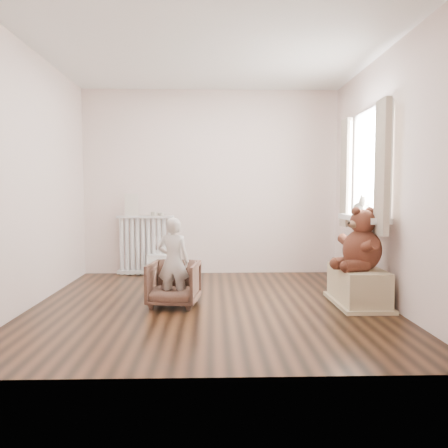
{
  "coord_description": "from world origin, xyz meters",
  "views": [
    {
      "loc": [
        0.01,
        -4.44,
        1.14
      ],
      "look_at": [
        0.15,
        0.45,
        0.8
      ],
      "focal_mm": 35.0,
      "sensor_mm": 36.0,
      "label": 1
    }
  ],
  "objects_px": {
    "toy_vanity": "(160,255)",
    "armchair": "(174,284)",
    "teddy_bear": "(362,241)",
    "plush_cat": "(361,206)",
    "radiator": "(146,247)",
    "toy_bench": "(358,285)",
    "child": "(173,261)"
  },
  "relations": [
    {
      "from": "toy_vanity",
      "to": "toy_bench",
      "type": "relative_size",
      "value": 0.66
    },
    {
      "from": "teddy_bear",
      "to": "child",
      "type": "bearing_deg",
      "value": 162.65
    },
    {
      "from": "armchair",
      "to": "child",
      "type": "height_order",
      "value": "child"
    },
    {
      "from": "radiator",
      "to": "teddy_bear",
      "type": "relative_size",
      "value": 1.34
    },
    {
      "from": "toy_bench",
      "to": "plush_cat",
      "type": "height_order",
      "value": "plush_cat"
    },
    {
      "from": "toy_vanity",
      "to": "armchair",
      "type": "xyz_separation_m",
      "value": [
        0.34,
        -1.69,
        -0.05
      ]
    },
    {
      "from": "toy_bench",
      "to": "radiator",
      "type": "bearing_deg",
      "value": 144.9
    },
    {
      "from": "radiator",
      "to": "plush_cat",
      "type": "relative_size",
      "value": 3.19
    },
    {
      "from": "armchair",
      "to": "plush_cat",
      "type": "distance_m",
      "value": 2.21
    },
    {
      "from": "radiator",
      "to": "toy_bench",
      "type": "xyz_separation_m",
      "value": [
        2.44,
        -1.71,
        -0.19
      ]
    },
    {
      "from": "armchair",
      "to": "plush_cat",
      "type": "relative_size",
      "value": 1.91
    },
    {
      "from": "plush_cat",
      "to": "teddy_bear",
      "type": "bearing_deg",
      "value": -110.18
    },
    {
      "from": "child",
      "to": "teddy_bear",
      "type": "xyz_separation_m",
      "value": [
        1.9,
        -0.04,
        0.21
      ]
    },
    {
      "from": "radiator",
      "to": "child",
      "type": "distance_m",
      "value": 1.85
    },
    {
      "from": "armchair",
      "to": "teddy_bear",
      "type": "height_order",
      "value": "teddy_bear"
    },
    {
      "from": "child",
      "to": "radiator",
      "type": "bearing_deg",
      "value": -64.48
    },
    {
      "from": "armchair",
      "to": "radiator",
      "type": "bearing_deg",
      "value": 115.98
    },
    {
      "from": "radiator",
      "to": "toy_bench",
      "type": "height_order",
      "value": "radiator"
    },
    {
      "from": "armchair",
      "to": "toy_bench",
      "type": "relative_size",
      "value": 0.62
    },
    {
      "from": "armchair",
      "to": "toy_vanity",
      "type": "bearing_deg",
      "value": 109.86
    },
    {
      "from": "toy_bench",
      "to": "teddy_bear",
      "type": "xyz_separation_m",
      "value": [
        0.0,
        -0.09,
        0.47
      ]
    },
    {
      "from": "armchair",
      "to": "toy_bench",
      "type": "xyz_separation_m",
      "value": [
        1.89,
        0.01,
        -0.03
      ]
    },
    {
      "from": "radiator",
      "to": "toy_vanity",
      "type": "relative_size",
      "value": 1.56
    },
    {
      "from": "toy_vanity",
      "to": "toy_bench",
      "type": "distance_m",
      "value": 2.8
    },
    {
      "from": "child",
      "to": "plush_cat",
      "type": "height_order",
      "value": "plush_cat"
    },
    {
      "from": "toy_vanity",
      "to": "plush_cat",
      "type": "height_order",
      "value": "plush_cat"
    },
    {
      "from": "toy_bench",
      "to": "armchair",
      "type": "bearing_deg",
      "value": -179.77
    },
    {
      "from": "radiator",
      "to": "plush_cat",
      "type": "height_order",
      "value": "plush_cat"
    },
    {
      "from": "armchair",
      "to": "teddy_bear",
      "type": "distance_m",
      "value": 1.95
    },
    {
      "from": "child",
      "to": "plush_cat",
      "type": "distance_m",
      "value": 2.14
    },
    {
      "from": "teddy_bear",
      "to": "plush_cat",
      "type": "relative_size",
      "value": 2.38
    },
    {
      "from": "plush_cat",
      "to": "toy_vanity",
      "type": "bearing_deg",
      "value": 147.39
    }
  ]
}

